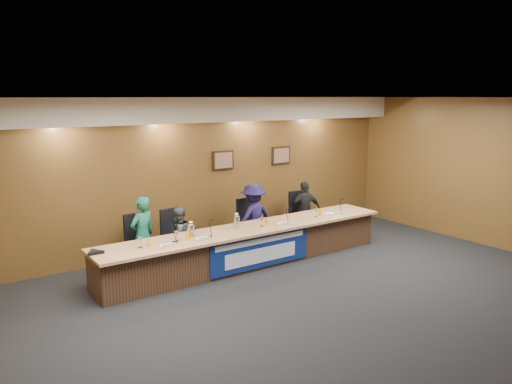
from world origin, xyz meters
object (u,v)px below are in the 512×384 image
panelist_a (143,235)px  office_chair_a (141,247)px  office_chair_c (251,227)px  carafe_mid (236,222)px  speakerphone (95,252)px  panelist_d (305,211)px  carafe_left (191,231)px  office_chair_d (302,218)px  panelist_b (179,237)px  panelist_c (253,217)px  office_chair_b (177,240)px  banner (261,251)px  dais_body (249,247)px

panelist_a → office_chair_a: panelist_a is taller
office_chair_c → office_chair_a: bearing=176.3°
carafe_mid → speakerphone: carafe_mid is taller
panelist_d → carafe_left: (-3.30, -0.74, 0.20)m
office_chair_d → carafe_left: (-3.30, -0.84, 0.39)m
panelist_b → panelist_c: bearing=166.3°
office_chair_b → speakerphone: speakerphone is taller
banner → dais_body: bearing=90.0°
panelist_d → office_chair_a: (-3.90, 0.10, -0.19)m
banner → office_chair_d: 2.40m
office_chair_b → office_chair_c: same height
panelist_c → office_chair_c: 0.25m
panelist_c → carafe_mid: size_ratio=5.67×
panelist_b → carafe_mid: 1.15m
panelist_b → speakerphone: (-1.82, -0.68, 0.20)m
banner → speakerphone: 3.00m
panelist_b → office_chair_d: (3.17, 0.10, -0.10)m
panelist_a → office_chair_b: panelist_a is taller
office_chair_b → carafe_left: size_ratio=2.01×
panelist_d → carafe_left: panelist_d is taller
dais_body → panelist_d: 2.20m
banner → carafe_mid: bearing=120.8°
office_chair_c → speakerphone: size_ratio=1.50×
carafe_left → panelist_c: bearing=21.6°
office_chair_b → speakerphone: bearing=-163.4°
office_chair_c → carafe_left: (-1.87, -0.84, 0.39)m
office_chair_a → speakerphone: 1.37m
office_chair_b → carafe_left: bearing=-105.0°
panelist_c → office_chair_d: 1.45m
panelist_a → panelist_c: 2.47m
banner → office_chair_d: bearing=31.3°
panelist_c → office_chair_a: bearing=-10.3°
dais_body → panelist_a: 2.02m
banner → panelist_a: bearing=148.3°
speakerphone → office_chair_c: bearing=12.4°
speakerphone → carafe_left: bearing=-2.0°
dais_body → panelist_c: bearing=49.6°
panelist_d → office_chair_b: bearing=12.7°
carafe_mid → speakerphone: bearing=179.5°
speakerphone → panelist_c: bearing=10.8°
panelist_d → office_chair_a: size_ratio=2.78×
banner → carafe_mid: (-0.26, 0.44, 0.50)m
office_chair_c → carafe_mid: bearing=-141.4°
panelist_d → speakerphone: bearing=22.3°
office_chair_d → speakerphone: size_ratio=1.50×
office_chair_c → speakerphone: 3.66m
dais_body → carafe_mid: size_ratio=23.84×
dais_body → carafe_mid: 0.59m
office_chair_b → office_chair_c: (1.75, 0.00, 0.00)m
panelist_a → speakerphone: size_ratio=4.51×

